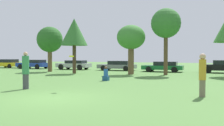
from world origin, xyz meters
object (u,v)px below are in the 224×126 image
tree_1 (74,32)px  parked_car_grey (118,65)px  person_catcher (202,74)px  parked_car_yellow (8,63)px  person_thrower (26,70)px  tree_2 (131,38)px  bystander_sitting (106,75)px  frisbee (71,56)px  parked_car_green (163,66)px  parked_car_black (222,66)px  parked_car_blue (34,64)px  tree_3 (166,24)px  parked_car_silver (74,65)px  tree_0 (50,40)px

tree_1 → parked_car_grey: size_ratio=1.17×
person_catcher → parked_car_yellow: person_catcher is taller
tree_1 → parked_car_grey: 7.85m
person_thrower → tree_2: (1.59, 12.19, 2.44)m
bystander_sitting → tree_1: (-5.92, 5.33, 3.67)m
tree_1 → person_catcher: bearing=-38.5°
frisbee → parked_car_green: 16.84m
parked_car_yellow → tree_1: bearing=154.6°
tree_2 → parked_car_black: (8.01, 5.65, -2.74)m
tree_2 → parked_car_blue: tree_2 is taller
tree_3 → parked_car_silver: (-12.81, 4.79, -4.02)m
tree_3 → tree_1: bearing=-169.1°
bystander_sitting → parked_car_yellow: (-21.84, 12.11, 0.24)m
parked_car_silver → parked_car_black: size_ratio=1.06×
frisbee → parked_car_yellow: (-22.32, 17.24, -1.05)m
tree_2 → person_catcher: bearing=-57.9°
parked_car_yellow → tree_0: bearing=153.5°
person_catcher → tree_0: (-16.69, 11.52, 2.58)m
parked_car_green → tree_1: bearing=37.3°
parked_car_grey → bystander_sitting: bearing=106.0°
frisbee → person_thrower: bearing=-166.8°
frisbee → bystander_sitting: bearing=95.2°
tree_3 → parked_car_black: (4.83, 5.12, -3.98)m
person_catcher → tree_1: tree_1 is taller
person_catcher → parked_car_yellow: bearing=-37.3°
parked_car_silver → parked_car_black: 17.64m
tree_1 → tree_3: size_ratio=0.90×
parked_car_silver → parked_car_black: (17.64, 0.33, 0.04)m
tree_2 → parked_car_green: tree_2 is taller
person_catcher → tree_2: bearing=-64.7°
tree_1 → tree_3: 8.91m
person_catcher → parked_car_black: size_ratio=0.43×
bystander_sitting → tree_2: size_ratio=0.22×
tree_3 → parked_car_grey: 9.44m
person_thrower → parked_car_silver: bearing=107.8°
parked_car_grey → parked_car_black: parked_car_black is taller
tree_2 → parked_car_blue: bearing=162.5°
frisbee → tree_0: bearing=131.3°
person_thrower → parked_car_blue: size_ratio=0.42×
tree_3 → parked_car_silver: 14.25m
parked_car_black → parked_car_green: bearing=2.4°
parked_car_silver → parked_car_grey: 5.99m
frisbee → bystander_sitting: (-0.47, 5.13, -1.29)m
tree_1 → parked_car_silver: 8.39m
tree_0 → parked_car_green: tree_0 is taller
tree_0 → tree_3: bearing=0.7°
frisbee → parked_car_black: (7.16, 17.26, -1.02)m
parked_car_blue → parked_car_black: 24.10m
person_catcher → tree_0: 20.44m
parked_car_blue → parked_car_grey: (12.44, 0.57, -0.05)m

